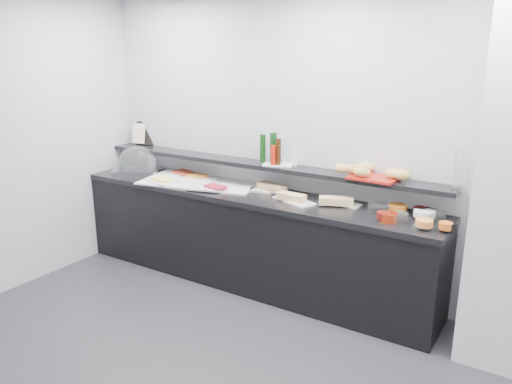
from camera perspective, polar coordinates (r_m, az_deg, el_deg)
The scene contains 54 objects.
back_wall at distance 4.44m, azimuth 8.78°, elevation 5.13°, with size 5.00×0.02×2.70m, color #B4B6BC.
buffet_cabinet at distance 4.76m, azimuth -0.93°, elevation -5.55°, with size 3.60×0.60×0.85m, color black.
counter_top at distance 4.62m, azimuth -0.95°, elevation -0.34°, with size 3.62×0.62×0.05m, color black.
wall_shelf at distance 4.70m, azimuth 0.21°, elevation 3.15°, with size 3.60×0.25×0.04m, color black.
cloche_base at distance 5.53m, azimuth -13.34°, elevation 2.42°, with size 0.48×0.32×0.04m, color #BABCC2.
cloche_dome at distance 5.47m, azimuth -13.37°, elevation 3.39°, with size 0.42×0.27×0.34m, color white.
linen_runner at distance 4.97m, azimuth -6.41°, elevation 1.11°, with size 1.17×0.55×0.01m, color silver.
platter_meat_a at distance 5.32m, azimuth -9.23°, elevation 2.15°, with size 0.31×0.21×0.01m, color white.
food_meat_a at distance 5.25m, azimuth -8.29°, elevation 2.22°, with size 0.25×0.16×0.02m, color #9C2F1C.
platter_salmon at distance 5.08m, azimuth -6.56°, elevation 1.61°, with size 0.30×0.20×0.01m, color white.
food_salmon at distance 5.11m, azimuth -6.77°, elevation 1.89°, with size 0.22×0.14×0.02m, color #C86D29.
platter_cheese at distance 5.02m, azimuth -10.64°, elevation 1.26°, with size 0.32×0.22×0.01m, color silver.
food_cheese at distance 5.00m, azimuth -10.67°, elevation 1.43°, with size 0.22×0.14×0.02m, color #F0EE5D.
platter_meat_b at distance 4.71m, azimuth -5.73°, elevation 0.50°, with size 0.33×0.22×0.01m, color silver.
food_meat_b at distance 4.66m, azimuth -4.65°, elevation 0.61°, with size 0.20×0.13×0.02m, color maroon.
sandwich_plate_left at distance 4.63m, azimuth 1.29°, elevation 0.14°, with size 0.33×0.14×0.01m, color white.
sandwich_food_left at distance 4.61m, azimuth 1.84°, elevation 0.55°, with size 0.30×0.11×0.06m, color tan.
tongs_left at distance 4.58m, azimuth 0.20°, elevation 0.11°, with size 0.01×0.01×0.16m, color silver.
sandwich_plate_mid at distance 4.33m, azimuth 4.39°, elevation -1.01°, with size 0.40×0.17×0.01m, color silver.
sandwich_food_mid at distance 4.31m, azimuth 4.04°, elevation -0.56°, with size 0.26×0.10×0.06m, color tan.
tongs_mid at distance 4.34m, azimuth 3.35°, elevation -0.81°, with size 0.01×0.01×0.16m, color silver.
sandwich_plate_right at distance 4.31m, azimuth 9.85°, elevation -1.30°, with size 0.32×0.14×0.01m, color silver.
sandwich_food_right at distance 4.24m, azimuth 9.14°, elevation -1.01°, with size 0.29×0.11×0.06m, color #DBB373.
tongs_right at distance 4.26m, azimuth 8.16°, elevation -1.24°, with size 0.01×0.01×0.16m, color #AFB2B6.
bowl_glass_fruit at distance 4.15m, azimuth 13.90°, elevation -1.80°, with size 0.19×0.19×0.07m, color white.
fill_glass_fruit at distance 4.16m, azimuth 15.88°, elevation -1.73°, with size 0.15×0.15×0.05m, color orange.
bowl_black_jam at distance 4.13m, azimuth 18.57°, elevation -2.27°, with size 0.14×0.14×0.07m, color black.
fill_black_jam at distance 4.14m, azimuth 18.26°, elevation -1.98°, with size 0.11×0.11×0.05m, color #620F0E.
bowl_glass_cream at distance 4.08m, azimuth 19.62°, elevation -2.56°, with size 0.18×0.18×0.07m, color white.
fill_glass_cream at distance 4.07m, azimuth 18.68°, elevation -2.36°, with size 0.16×0.16×0.05m, color white.
bowl_red_jam at distance 3.94m, azimuth 14.89°, elevation -2.79°, with size 0.14×0.14×0.07m, color maroon.
fill_red_jam at distance 3.94m, azimuth 14.39°, elevation -2.59°, with size 0.11×0.11×0.05m, color #5C140D.
bowl_glass_salmon at distance 3.95m, azimuth 15.90°, elevation -2.81°, with size 0.15×0.15×0.07m, color white.
fill_glass_salmon at distance 3.85m, azimuth 18.67°, elevation -3.38°, with size 0.13×0.13×0.05m, color #FA8D3D.
bowl_black_fruit at distance 3.87m, azimuth 21.28°, elevation -3.71°, with size 0.12×0.12×0.07m, color black.
fill_black_fruit at distance 3.84m, azimuth 20.86°, elevation -3.63°, with size 0.10×0.10×0.05m, color orange.
framed_print at distance 5.72m, azimuth -12.36°, elevation 6.58°, with size 0.25×0.02×0.26m, color black.
print_art at distance 5.72m, azimuth -13.25°, elevation 6.53°, with size 0.15×0.00×0.22m, color beige.
condiment_tray at distance 4.59m, azimuth 2.56°, elevation 3.16°, with size 0.28×0.17×0.01m, color white.
bottle_green_a at distance 4.64m, azimuth 0.78°, elevation 5.03°, with size 0.05×0.05×0.26m, color #0E350F.
bottle_brown at distance 4.53m, azimuth 2.56°, elevation 4.63°, with size 0.05×0.05×0.24m, color #321809.
bottle_green_b at distance 4.61m, azimuth 2.00°, elevation 5.08°, with size 0.06×0.06×0.28m, color #0E3513.
bottle_hot at distance 4.52m, azimuth 1.97°, elevation 4.23°, with size 0.05×0.05×0.18m, color red.
shaker_salt at distance 4.57m, azimuth 3.21°, elevation 3.64°, with size 0.03×0.03×0.07m, color silver.
shaker_pepper at distance 4.48m, azimuth 4.53°, elevation 3.36°, with size 0.03×0.03×0.07m, color white.
bread_tray at distance 4.18m, azimuth 13.25°, elevation 1.59°, with size 0.38×0.27×0.02m, color #A61B11.
bread_roll_n at distance 4.32m, azimuth 12.40°, elevation 2.79°, with size 0.15×0.10×0.08m, color gold.
bread_roll_ne at distance 4.19m, azimuth 16.13°, elevation 2.14°, with size 0.14×0.09×0.08m, color #B37444.
bread_roll_sw at distance 4.24m, azimuth 9.75°, elevation 2.69°, with size 0.13×0.08×0.08m, color tan.
bread_roll_s at distance 4.13m, azimuth 12.01°, elevation 2.23°, with size 0.15×0.10×0.08m, color #B38744.
bread_roll_se at distance 4.11m, azimuth 16.39°, elevation 1.85°, with size 0.13×0.08×0.08m, color tan.
bread_roll_midw at distance 4.23m, azimuth 10.96°, elevation 2.59°, with size 0.13×0.08×0.08m, color #B48B45.
bread_roll_mide at distance 4.14m, azimuth 15.37°, elevation 2.04°, with size 0.13×0.08×0.08m, color gold.
carafe at distance 4.02m, azimuth 22.42°, elevation 2.30°, with size 0.11×0.11×0.30m, color silver.
Camera 1 is at (1.74, -2.00, 2.15)m, focal length 35.00 mm.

